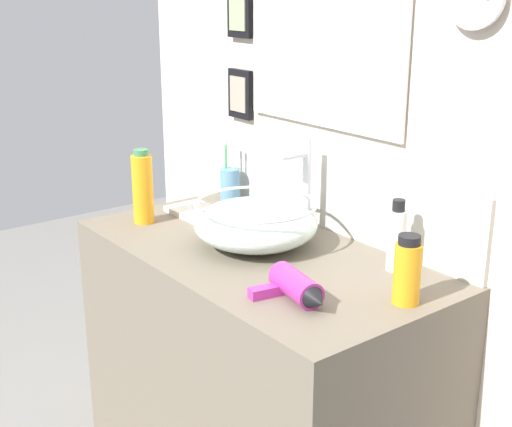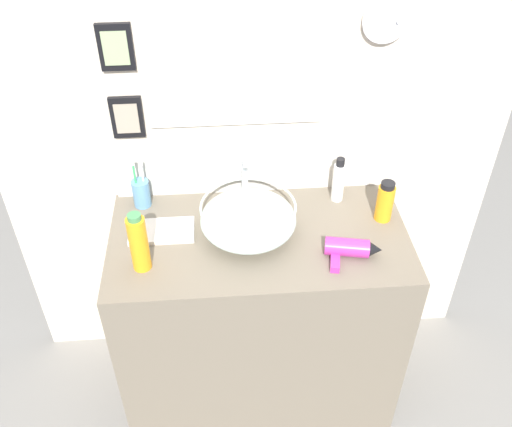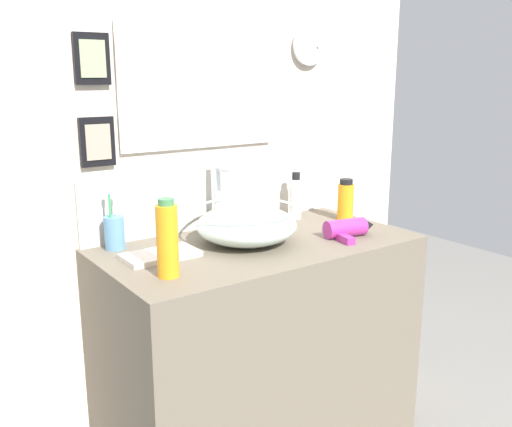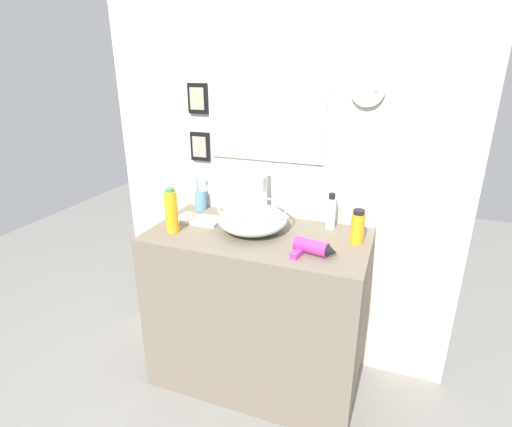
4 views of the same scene
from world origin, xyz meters
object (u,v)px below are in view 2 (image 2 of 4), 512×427
Objects in this scene: faucet at (245,169)px; hand_towel at (162,231)px; soap_dispenser at (338,181)px; toothbrush_cup at (141,193)px; lotion_bottle at (385,202)px; shampoo_bottle at (139,243)px; glass_bowl_sink at (248,219)px; hair_drier at (351,249)px.

hand_towel is (-0.30, -0.14, -0.14)m from faucet.
toothbrush_cup is at bearing 178.27° from soap_dispenser.
lotion_bottle is 0.19m from soap_dispenser.
shampoo_bottle is (-0.35, -0.31, -0.05)m from faucet.
glass_bowl_sink is 0.48m from lotion_bottle.
hair_drier is 0.24m from lotion_bottle.
soap_dispenser is (0.01, 0.31, 0.05)m from hair_drier.
shampoo_bottle reaches higher than glass_bowl_sink.
faucet is 0.35m from soap_dispenser.
glass_bowl_sink is 1.68× the size of hair_drier.
hair_drier is 1.24× the size of lotion_bottle.
shampoo_bottle is 1.22× the size of soap_dispenser.
hair_drier is (0.33, -0.14, -0.03)m from glass_bowl_sink.
hair_drier is at bearing -23.05° from glass_bowl_sink.
faucet is at bearing 25.54° from hand_towel.
toothbrush_cup is at bearing 115.20° from hand_towel.
shampoo_bottle is at bearing -139.14° from faucet.
soap_dispenser is (0.34, -0.00, -0.07)m from faucet.
shampoo_bottle is 0.97× the size of hand_towel.
toothbrush_cup is at bearing 155.07° from hair_drier.
hand_towel is at bearing 175.34° from glass_bowl_sink.
faucet is 0.50m from lotion_bottle.
lotion_bottle is (0.84, 0.18, -0.03)m from shampoo_bottle.
hand_towel is (-0.78, -0.02, -0.07)m from lotion_bottle.
soap_dispenser is (0.69, 0.30, -0.02)m from shampoo_bottle.
hand_towel is at bearing -64.80° from toothbrush_cup.
glass_bowl_sink is 1.64× the size of toothbrush_cup.
faucet reaches higher than lotion_bottle.
faucet reaches higher than shampoo_bottle.
lotion_bottle is at bearing 49.33° from hair_drier.
shampoo_bottle is 1.39× the size of lotion_bottle.
hair_drier is at bearing -130.67° from lotion_bottle.
lotion_bottle reaches higher than hand_towel.
faucet reaches higher than toothbrush_cup.
soap_dispenser reaches higher than hair_drier.
hair_drier is 0.90× the size of shampoo_bottle.
shampoo_bottle reaches higher than hand_towel.
lotion_bottle is 0.70× the size of hand_towel.
hair_drier is 0.78m from toothbrush_cup.
faucet is at bearing 165.34° from lotion_bottle.
lotion_bottle reaches higher than hair_drier.
hair_drier is 0.98× the size of toothbrush_cup.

